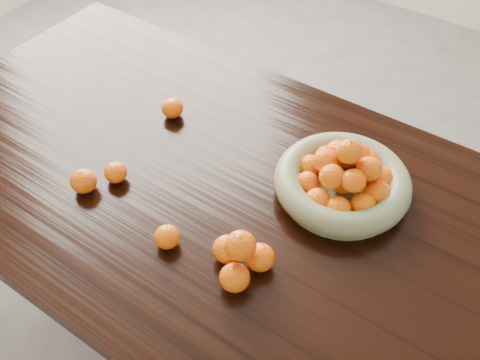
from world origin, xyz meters
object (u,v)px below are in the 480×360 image
Objects in this scene: orange_pyramid at (241,257)px; dining_table at (238,216)px; fruit_bowl at (343,180)px; loose_orange_0 at (84,181)px.

dining_table is at bearing 126.41° from orange_pyramid.
fruit_bowl reaches higher than loose_orange_0.
dining_table is 0.30m from fruit_bowl.
loose_orange_0 is at bearing -147.50° from dining_table.
dining_table is 5.86× the size of fruit_bowl.
dining_table is 14.05× the size of orange_pyramid.
fruit_bowl is 2.40× the size of orange_pyramid.
orange_pyramid reaches higher than dining_table.
orange_pyramid is at bearing -53.59° from dining_table.
orange_pyramid is (-0.08, -0.34, 0.00)m from fruit_bowl.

